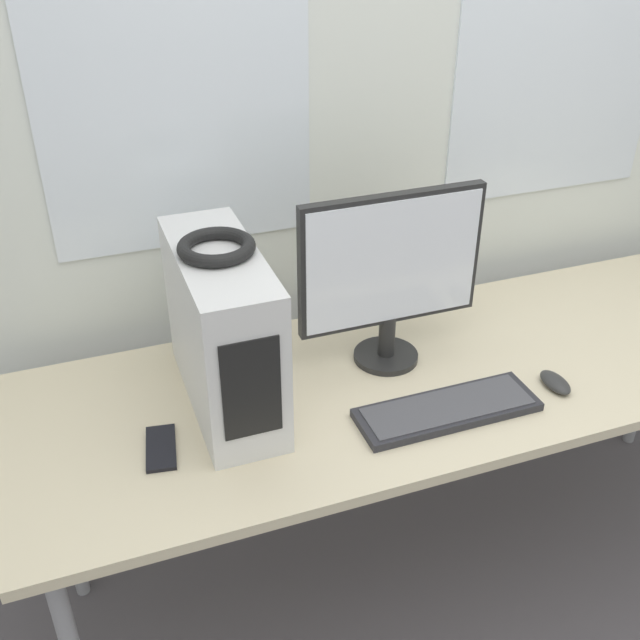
{
  "coord_description": "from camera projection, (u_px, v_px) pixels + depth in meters",
  "views": [
    {
      "loc": [
        -0.85,
        -1.02,
        1.86
      ],
      "look_at": [
        -0.35,
        0.35,
        0.97
      ],
      "focal_mm": 42.0,
      "sensor_mm": 36.0,
      "label": 1
    }
  ],
  "objects": [
    {
      "name": "wall_back",
      "position": [
        378.0,
        87.0,
        2.0
      ],
      "size": [
        8.0,
        0.07,
        2.7
      ],
      "color": "silver",
      "rests_on": "ground_plane"
    },
    {
      "name": "desk",
      "position": [
        444.0,
        382.0,
        1.95
      ],
      "size": [
        2.16,
        0.71,
        0.76
      ],
      "color": "beige",
      "rests_on": "ground_plane"
    },
    {
      "name": "pc_tower",
      "position": [
        223.0,
        330.0,
        1.71
      ],
      "size": [
        0.18,
        0.48,
        0.39
      ],
      "color": "silver",
      "rests_on": "desk"
    },
    {
      "name": "headphones",
      "position": [
        216.0,
        247.0,
        1.6
      ],
      "size": [
        0.17,
        0.17,
        0.03
      ],
      "color": "black",
      "rests_on": "pc_tower"
    },
    {
      "name": "monitor_main",
      "position": [
        391.0,
        271.0,
        1.82
      ],
      "size": [
        0.47,
        0.17,
        0.46
      ],
      "color": "black",
      "rests_on": "desk"
    },
    {
      "name": "keyboard",
      "position": [
        447.0,
        409.0,
        1.75
      ],
      "size": [
        0.44,
        0.14,
        0.02
      ],
      "color": "#28282D",
      "rests_on": "desk"
    },
    {
      "name": "mouse",
      "position": [
        555.0,
        382.0,
        1.84
      ],
      "size": [
        0.05,
        0.1,
        0.03
      ],
      "color": "#2D2D2D",
      "rests_on": "desk"
    },
    {
      "name": "cell_phone",
      "position": [
        161.0,
        448.0,
        1.65
      ],
      "size": [
        0.09,
        0.16,
        0.01
      ],
      "rotation": [
        0.0,
        0.0,
        -0.16
      ],
      "color": "black",
      "rests_on": "desk"
    }
  ]
}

